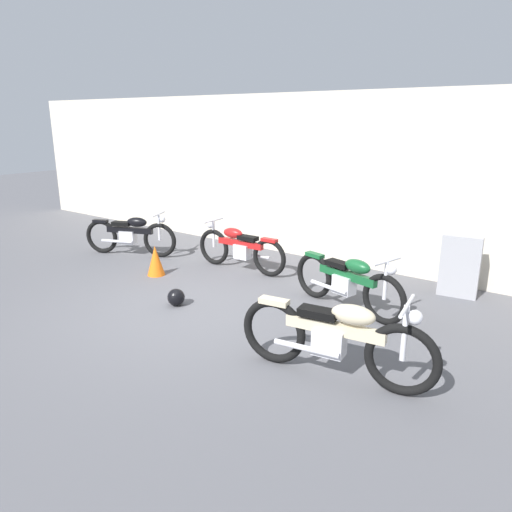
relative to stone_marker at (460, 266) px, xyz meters
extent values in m
plane|color=#56565B|center=(-3.03, -2.94, -0.50)|extent=(40.00, 40.00, 0.00)
cube|color=beige|center=(-3.03, 0.66, 1.13)|extent=(18.00, 0.30, 3.25)
cube|color=#9E9EA3|center=(0.00, 0.00, 0.00)|extent=(0.61, 0.27, 1.00)
sphere|color=black|center=(-3.34, -2.98, -0.37)|extent=(0.27, 0.27, 0.27)
cone|color=orange|center=(-4.70, -2.15, -0.22)|extent=(0.32, 0.32, 0.55)
torus|color=black|center=(-5.52, -1.30, -0.14)|extent=(0.69, 0.36, 0.72)
torus|color=black|center=(-6.74, -1.81, -0.14)|extent=(0.69, 0.36, 0.72)
cube|color=silver|center=(-6.17, -1.57, -0.12)|extent=(0.37, 0.30, 0.27)
cube|color=black|center=(-6.13, -1.56, 0.04)|extent=(0.97, 0.48, 0.12)
ellipsoid|color=black|center=(-5.97, -1.49, 0.21)|extent=(0.47, 0.35, 0.20)
cube|color=black|center=(-6.29, -1.62, 0.16)|extent=(0.43, 0.31, 0.08)
cube|color=black|center=(-6.74, -1.81, 0.19)|extent=(0.34, 0.23, 0.06)
cylinder|color=silver|center=(-5.52, -1.30, 0.13)|extent=(0.05, 0.05, 0.54)
cylinder|color=silver|center=(-5.52, -1.30, 0.40)|extent=(0.25, 0.54, 0.04)
sphere|color=silver|center=(-5.45, -1.27, 0.30)|extent=(0.14, 0.14, 0.14)
cylinder|color=silver|center=(-6.31, -1.76, -0.19)|extent=(0.66, 0.32, 0.06)
torus|color=black|center=(-4.30, -1.01, -0.15)|extent=(0.70, 0.10, 0.70)
torus|color=black|center=(-3.01, -0.98, -0.15)|extent=(0.70, 0.10, 0.70)
cube|color=silver|center=(-3.60, -1.00, -0.13)|extent=(0.31, 0.20, 0.27)
cube|color=#B21919|center=(-3.65, -1.00, 0.02)|extent=(0.98, 0.12, 0.11)
ellipsoid|color=#B21919|center=(-3.82, -1.00, 0.20)|extent=(0.43, 0.20, 0.19)
cube|color=black|center=(-3.48, -0.99, 0.15)|extent=(0.39, 0.18, 0.08)
cube|color=#B21919|center=(-3.01, -0.98, 0.18)|extent=(0.31, 0.12, 0.06)
cylinder|color=silver|center=(-4.30, -1.01, 0.11)|extent=(0.05, 0.05, 0.53)
cylinder|color=silver|center=(-4.30, -1.01, 0.38)|extent=(0.05, 0.56, 0.03)
sphere|color=silver|center=(-4.37, -1.01, 0.28)|extent=(0.13, 0.13, 0.13)
cylinder|color=silver|center=(-3.42, -0.88, -0.20)|extent=(0.67, 0.07, 0.06)
torus|color=black|center=(0.29, -3.33, -0.10)|extent=(0.79, 0.21, 0.79)
torus|color=black|center=(-1.15, -3.54, -0.10)|extent=(0.79, 0.21, 0.79)
cube|color=silver|center=(-0.48, -3.45, -0.08)|extent=(0.37, 0.26, 0.30)
cube|color=beige|center=(-0.43, -3.44, 0.09)|extent=(1.11, 0.27, 0.13)
ellipsoid|color=beige|center=(-0.23, -3.41, 0.28)|extent=(0.50, 0.28, 0.22)
cube|color=black|center=(-0.62, -3.47, 0.23)|extent=(0.46, 0.25, 0.09)
cube|color=beige|center=(-1.15, -3.54, 0.26)|extent=(0.36, 0.18, 0.06)
cylinder|color=silver|center=(0.29, -3.33, 0.19)|extent=(0.06, 0.06, 0.59)
cylinder|color=silver|center=(0.29, -3.33, 0.49)|extent=(0.13, 0.62, 0.04)
sphere|color=silver|center=(0.38, -3.32, 0.38)|extent=(0.15, 0.15, 0.15)
cylinder|color=silver|center=(-0.67, -3.61, -0.16)|extent=(0.76, 0.17, 0.06)
torus|color=black|center=(-0.54, -1.75, -0.14)|extent=(0.72, 0.27, 0.72)
torus|color=black|center=(-1.83, -1.42, -0.14)|extent=(0.72, 0.27, 0.72)
cube|color=silver|center=(-1.23, -1.57, -0.12)|extent=(0.36, 0.27, 0.28)
cube|color=#145128|center=(-1.19, -1.58, 0.04)|extent=(1.01, 0.35, 0.12)
ellipsoid|color=#145128|center=(-1.01, -1.63, 0.22)|extent=(0.47, 0.30, 0.20)
cube|color=black|center=(-1.36, -1.54, 0.17)|extent=(0.43, 0.27, 0.08)
cube|color=#145128|center=(-1.83, -1.42, 0.20)|extent=(0.34, 0.19, 0.06)
cylinder|color=silver|center=(-0.54, -1.75, 0.14)|extent=(0.06, 0.06, 0.55)
cylinder|color=silver|center=(-0.54, -1.75, 0.41)|extent=(0.18, 0.57, 0.04)
sphere|color=silver|center=(-0.46, -1.77, 0.31)|extent=(0.14, 0.14, 0.14)
cylinder|color=silver|center=(-1.46, -1.64, -0.19)|extent=(0.69, 0.23, 0.06)
camera|label=1|loc=(1.70, -7.74, 2.27)|focal=33.52mm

